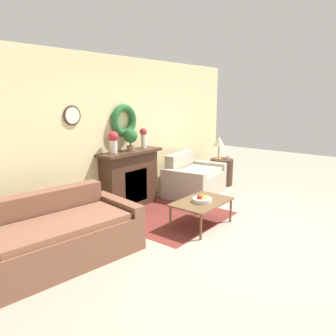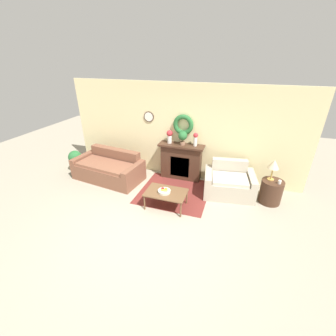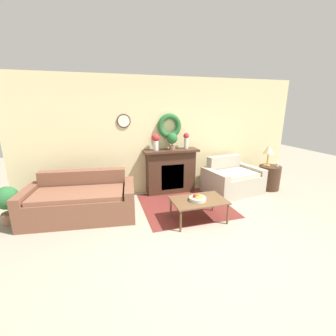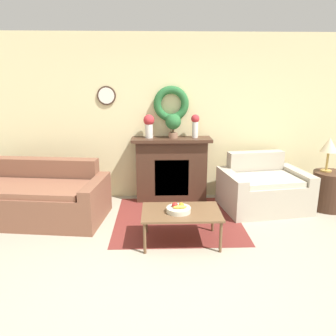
# 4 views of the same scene
# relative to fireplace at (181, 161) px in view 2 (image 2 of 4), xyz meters

# --- Properties ---
(ground_plane) EXTENTS (16.00, 16.00, 0.00)m
(ground_plane) POSITION_rel_fireplace_xyz_m (-0.06, -2.46, -0.53)
(ground_plane) COLOR #9E937F
(floor_rug) EXTENTS (1.80, 1.73, 0.01)m
(floor_rug) POSITION_rel_fireplace_xyz_m (0.06, -0.84, -0.53)
(floor_rug) COLOR maroon
(floor_rug) RESTS_ON ground_plane
(wall_back) EXTENTS (6.80, 0.19, 2.70)m
(wall_back) POSITION_rel_fireplace_xyz_m (-0.06, 0.20, 0.82)
(wall_back) COLOR beige
(wall_back) RESTS_ON ground_plane
(fireplace) EXTENTS (1.29, 0.41, 1.06)m
(fireplace) POSITION_rel_fireplace_xyz_m (0.00, 0.00, 0.00)
(fireplace) COLOR #42281C
(fireplace) RESTS_ON ground_plane
(couch_left) EXTENTS (2.10, 1.24, 0.82)m
(couch_left) POSITION_rel_fireplace_xyz_m (-2.00, -0.72, -0.23)
(couch_left) COLOR brown
(couch_left) RESTS_ON ground_plane
(loveseat_right) EXTENTS (1.39, 1.11, 0.84)m
(loveseat_right) POSITION_rel_fireplace_xyz_m (1.43, -0.44, -0.22)
(loveseat_right) COLOR #B2A893
(loveseat_right) RESTS_ON ground_plane
(coffee_table) EXTENTS (0.97, 0.63, 0.41)m
(coffee_table) POSITION_rel_fireplace_xyz_m (0.06, -1.53, -0.16)
(coffee_table) COLOR brown
(coffee_table) RESTS_ON ground_plane
(fruit_bowl) EXTENTS (0.30, 0.30, 0.12)m
(fruit_bowl) POSITION_rel_fireplace_xyz_m (0.02, -1.55, -0.09)
(fruit_bowl) COLOR beige
(fruit_bowl) RESTS_ON coffee_table
(side_table_by_loveseat) EXTENTS (0.53, 0.53, 0.60)m
(side_table_by_loveseat) POSITION_rel_fireplace_xyz_m (2.45, -0.52, -0.24)
(side_table_by_loveseat) COLOR #42281C
(side_table_by_loveseat) RESTS_ON ground_plane
(table_lamp) EXTENTS (0.26, 0.26, 0.53)m
(table_lamp) POSITION_rel_fireplace_xyz_m (2.38, -0.47, 0.46)
(table_lamp) COLOR #B28E42
(table_lamp) RESTS_ON side_table_by_loveseat
(mug) EXTENTS (0.07, 0.07, 0.09)m
(mug) POSITION_rel_fireplace_xyz_m (2.57, -0.61, 0.11)
(mug) COLOR silver
(mug) RESTS_ON side_table_by_loveseat
(vase_on_mantel_left) EXTENTS (0.18, 0.18, 0.38)m
(vase_on_mantel_left) POSITION_rel_fireplace_xyz_m (-0.36, 0.01, 0.74)
(vase_on_mantel_left) COLOR silver
(vase_on_mantel_left) RESTS_ON fireplace
(vase_on_mantel_right) EXTENTS (0.14, 0.14, 0.38)m
(vase_on_mantel_right) POSITION_rel_fireplace_xyz_m (0.38, 0.01, 0.74)
(vase_on_mantel_right) COLOR silver
(vase_on_mantel_right) RESTS_ON fireplace
(potted_plant_on_mantel) EXTENTS (0.25, 0.25, 0.39)m
(potted_plant_on_mantel) POSITION_rel_fireplace_xyz_m (0.03, -0.01, 0.77)
(potted_plant_on_mantel) COLOR #8E664C
(potted_plant_on_mantel) RESTS_ON fireplace
(potted_plant_floor_by_couch) EXTENTS (0.41, 0.41, 0.69)m
(potted_plant_floor_by_couch) POSITION_rel_fireplace_xyz_m (-3.22, -0.66, -0.12)
(potted_plant_floor_by_couch) COLOR #8E664C
(potted_plant_floor_by_couch) RESTS_ON ground_plane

